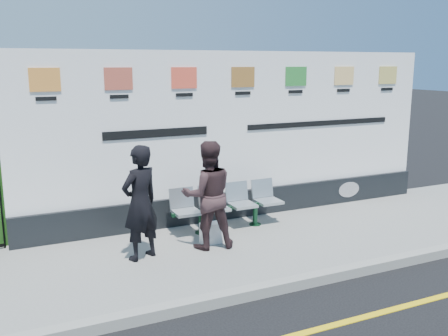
# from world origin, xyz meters

# --- Properties ---
(ground) EXTENTS (80.00, 80.00, 0.00)m
(ground) POSITION_xyz_m (0.00, 0.00, 0.00)
(ground) COLOR black
(pavement) EXTENTS (14.00, 3.00, 0.12)m
(pavement) POSITION_xyz_m (0.00, 2.50, 0.06)
(pavement) COLOR gray
(pavement) RESTS_ON ground
(kerb) EXTENTS (14.00, 0.18, 0.14)m
(kerb) POSITION_xyz_m (0.00, 1.00, 0.07)
(kerb) COLOR gray
(kerb) RESTS_ON ground
(yellow_line) EXTENTS (14.00, 0.10, 0.01)m
(yellow_line) POSITION_xyz_m (0.00, 0.00, 0.00)
(yellow_line) COLOR yellow
(yellow_line) RESTS_ON ground
(billboard) EXTENTS (8.00, 0.30, 3.00)m
(billboard) POSITION_xyz_m (0.50, 3.85, 1.42)
(billboard) COLOR black
(billboard) RESTS_ON pavement
(bench) EXTENTS (1.96, 0.52, 0.42)m
(bench) POSITION_xyz_m (-0.03, 3.22, 0.33)
(bench) COLOR #B0B7BA
(bench) RESTS_ON pavement
(woman_left) EXTENTS (0.72, 0.62, 1.68)m
(woman_left) POSITION_xyz_m (-1.74, 2.57, 0.96)
(woman_left) COLOR black
(woman_left) RESTS_ON pavement
(woman_right) EXTENTS (0.90, 0.75, 1.66)m
(woman_right) POSITION_xyz_m (-0.69, 2.59, 0.95)
(woman_right) COLOR #382527
(woman_right) RESTS_ON pavement
(handbag_brown) EXTENTS (0.31, 0.17, 0.23)m
(handbag_brown) POSITION_xyz_m (-0.29, 3.22, 0.66)
(handbag_brown) COLOR black
(handbag_brown) RESTS_ON bench
(carrier_bag_white) EXTENTS (0.33, 0.20, 0.33)m
(carrier_bag_white) POSITION_xyz_m (-0.58, 2.72, 0.28)
(carrier_bag_white) COLOR white
(carrier_bag_white) RESTS_ON pavement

